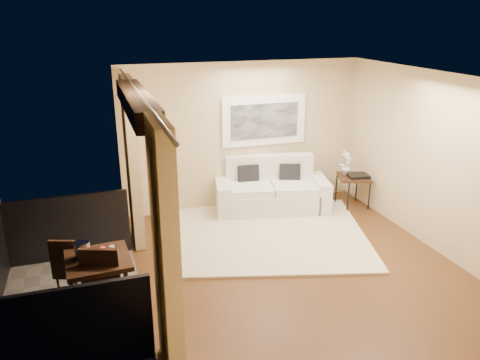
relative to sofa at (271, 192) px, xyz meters
name	(u,v)px	position (x,y,z in m)	size (l,w,h in m)	color
floor	(297,266)	(-0.41, -2.09, -0.35)	(5.00, 5.00, 0.00)	#543418
room_shell	(136,102)	(-2.54, -2.09, 2.17)	(5.00, 6.40, 5.00)	white
balcony	(54,295)	(-3.72, -2.09, -0.17)	(1.81, 2.60, 1.17)	#605B56
curtains	(145,197)	(-2.52, -2.09, 0.99)	(0.16, 4.80, 2.64)	tan
artwork	(264,121)	(-0.01, 0.37, 1.27)	(1.62, 0.07, 0.92)	white
rug	(268,233)	(-0.43, -0.99, -0.33)	(3.15, 2.75, 0.04)	beige
sofa	(271,192)	(0.00, 0.00, 0.00)	(2.19, 1.29, 0.99)	silver
side_table	(354,179)	(1.52, -0.36, 0.21)	(0.71, 0.71, 0.61)	#331E11
tray	(358,176)	(1.57, -0.43, 0.29)	(0.38, 0.28, 0.05)	black
orchid	(346,163)	(1.40, -0.25, 0.51)	(0.26, 0.18, 0.49)	white
bistro_table	(98,264)	(-3.15, -2.55, 0.41)	(0.76, 0.76, 0.84)	#331E11
balcony_chair_far	(71,266)	(-3.48, -2.07, 0.18)	(0.51, 0.51, 0.92)	#331E11
balcony_chair_near	(99,288)	(-3.17, -2.81, 0.25)	(0.57, 0.57, 1.04)	#331E11
ice_bucket	(82,250)	(-3.30, -2.49, 0.59)	(0.18, 0.18, 0.20)	silver
candle	(103,250)	(-3.08, -2.44, 0.52)	(0.06, 0.06, 0.07)	red
vase	(100,258)	(-3.12, -2.73, 0.58)	(0.04, 0.04, 0.18)	silver
glass_a	(111,256)	(-3.01, -2.67, 0.55)	(0.06, 0.06, 0.12)	silver
glass_b	(112,251)	(-2.98, -2.53, 0.55)	(0.06, 0.06, 0.12)	silver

